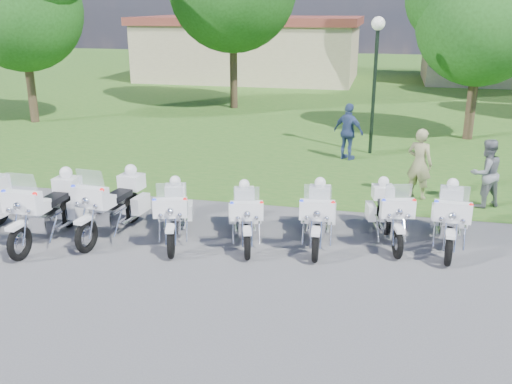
% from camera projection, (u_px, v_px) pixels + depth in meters
% --- Properties ---
extents(ground, '(100.00, 100.00, 0.00)m').
position_uv_depth(ground, '(217.00, 251.00, 11.90)').
color(ground, '#525257').
rests_on(ground, ground).
extents(grass_lawn, '(100.00, 48.00, 0.01)m').
position_uv_depth(grass_lawn, '(337.00, 83.00, 36.88)').
color(grass_lawn, '#2C621F').
rests_on(grass_lawn, ground).
extents(motorcycle_2, '(0.86, 2.59, 1.74)m').
position_uv_depth(motorcycle_2, '(48.00, 208.00, 12.27)').
color(motorcycle_2, black).
rests_on(motorcycle_2, ground).
extents(motorcycle_3, '(1.00, 2.54, 1.71)m').
position_uv_depth(motorcycle_3, '(114.00, 203.00, 12.58)').
color(motorcycle_3, black).
rests_on(motorcycle_3, ground).
extents(motorcycle_4, '(1.15, 2.20, 1.52)m').
position_uv_depth(motorcycle_4, '(174.00, 212.00, 12.27)').
color(motorcycle_4, black).
rests_on(motorcycle_4, ground).
extents(motorcycle_5, '(1.09, 2.12, 1.46)m').
position_uv_depth(motorcycle_5, '(245.00, 215.00, 12.19)').
color(motorcycle_5, black).
rests_on(motorcycle_5, ground).
extents(motorcycle_6, '(0.85, 2.29, 1.54)m').
position_uv_depth(motorcycle_6, '(318.00, 215.00, 12.11)').
color(motorcycle_6, black).
rests_on(motorcycle_6, ground).
extents(motorcycle_7, '(1.04, 2.21, 1.50)m').
position_uv_depth(motorcycle_7, '(389.00, 213.00, 12.26)').
color(motorcycle_7, black).
rests_on(motorcycle_7, ground).
extents(motorcycle_8, '(0.88, 2.35, 1.58)m').
position_uv_depth(motorcycle_8, '(450.00, 217.00, 11.93)').
color(motorcycle_8, black).
rests_on(motorcycle_8, ground).
extents(lamp_post, '(0.44, 0.44, 4.53)m').
position_uv_depth(lamp_post, '(376.00, 53.00, 18.61)').
color(lamp_post, black).
rests_on(lamp_post, ground).
extents(tree_2, '(5.36, 4.57, 7.14)m').
position_uv_depth(tree_2, '(481.00, 9.00, 20.32)').
color(tree_2, '#38281C').
rests_on(tree_2, ground).
extents(building_west, '(14.56, 8.32, 4.10)m').
position_uv_depth(building_west, '(250.00, 48.00, 38.43)').
color(building_west, tan).
rests_on(building_west, ground).
extents(bystander_a, '(0.81, 0.71, 1.87)m').
position_uv_depth(bystander_a, '(419.00, 164.00, 14.86)').
color(bystander_a, '#8E8D60').
rests_on(bystander_a, ground).
extents(bystander_b, '(1.06, 0.99, 1.74)m').
position_uv_depth(bystander_b, '(486.00, 174.00, 14.24)').
color(bystander_b, slate).
rests_on(bystander_b, ground).
extents(bystander_c, '(1.17, 0.92, 1.85)m').
position_uv_depth(bystander_c, '(348.00, 132.00, 18.59)').
color(bystander_c, navy).
rests_on(bystander_c, ground).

